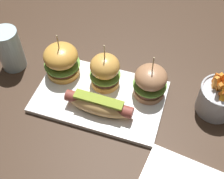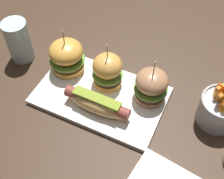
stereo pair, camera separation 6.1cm
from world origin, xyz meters
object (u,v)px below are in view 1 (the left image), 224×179
object	(u,v)px
slider_left	(61,60)
slider_right	(150,82)
platter_main	(100,97)
slider_center	(107,71)
fries_bucket	(218,98)
water_glass	(9,49)
hot_dog	(99,105)

from	to	relation	value
slider_left	slider_right	distance (m)	0.26
platter_main	slider_center	world-z (taller)	slider_center
fries_bucket	slider_left	bearing A→B (deg)	-177.69
slider_center	water_glass	distance (m)	0.30
slider_center	water_glass	size ratio (longest dim) A/B	1.12
slider_right	fries_bucket	bearing A→B (deg)	4.52
hot_dog	fries_bucket	distance (m)	0.32
slider_center	platter_main	bearing A→B (deg)	-95.53
hot_dog	fries_bucket	size ratio (longest dim) A/B	1.29
fries_bucket	slider_center	bearing A→B (deg)	-176.56
slider_left	platter_main	bearing A→B (deg)	-19.79
platter_main	slider_left	world-z (taller)	slider_left
slider_left	slider_right	world-z (taller)	slider_left
slider_center	fries_bucket	distance (m)	0.31
slider_center	water_glass	bearing A→B (deg)	-178.69
slider_center	slider_right	bearing A→B (deg)	1.82
fries_bucket	hot_dog	bearing A→B (deg)	-158.84
slider_center	fries_bucket	bearing A→B (deg)	3.44
platter_main	fries_bucket	bearing A→B (deg)	11.85
hot_dog	slider_right	bearing A→B (deg)	41.62
platter_main	slider_right	size ratio (longest dim) A/B	2.51
slider_left	water_glass	bearing A→B (deg)	-177.41
hot_dog	slider_right	distance (m)	0.15
fries_bucket	slider_right	bearing A→B (deg)	-175.48
hot_dog	slider_left	bearing A→B (deg)	146.73
slider_center	slider_left	bearing A→B (deg)	179.78
slider_center	hot_dog	bearing A→B (deg)	-83.54
hot_dog	water_glass	distance (m)	0.32
platter_main	fries_bucket	size ratio (longest dim) A/B	2.49
fries_bucket	water_glass	distance (m)	0.60
water_glass	slider_right	bearing A→B (deg)	1.46
slider_left	slider_center	xyz separation A→B (m)	(0.14, -0.00, 0.00)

